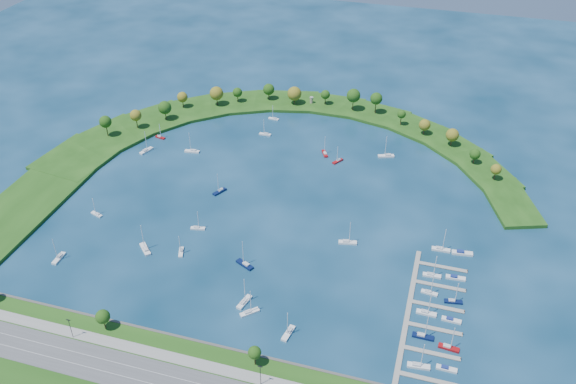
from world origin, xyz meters
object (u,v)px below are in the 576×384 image
(moored_boat_6, at_px, (265,134))
(moored_boat_13, at_px, (348,242))
(moored_boat_15, at_px, (288,333))
(docked_boat_5, at_px, (451,320))
(moored_boat_1, at_px, (325,153))
(docked_boat_11, at_px, (462,253))
(moored_boat_11, at_px, (220,191))
(moored_boat_8, at_px, (145,249))
(docked_boat_1, at_px, (446,369))
(docked_boat_3, at_px, (449,347))
(moored_boat_9, at_px, (97,214))
(docked_boat_4, at_px, (426,312))
(moored_boat_17, at_px, (244,302))
(moored_boat_12, at_px, (274,118))
(moored_boat_16, at_px, (249,312))
(docked_boat_8, at_px, (432,275))
(docked_boat_7, at_px, (453,301))
(moored_boat_3, at_px, (146,150))
(docked_boat_0, at_px, (418,365))
(docked_boat_10, at_px, (441,249))
(moored_boat_14, at_px, (160,137))
(moored_boat_10, at_px, (386,156))
(moored_boat_7, at_px, (192,151))
(docked_boat_9, at_px, (455,278))
(moored_boat_4, at_px, (338,161))
(moored_boat_0, at_px, (181,251))
(moored_boat_5, at_px, (59,258))
(moored_boat_2, at_px, (245,264))
(docked_boat_2, at_px, (423,336))
(harbor_tower, at_px, (311,100))
(dock_system, at_px, (425,315))

(moored_boat_6, bearing_deg, moored_boat_13, 128.03)
(moored_boat_15, height_order, docked_boat_5, moored_boat_15)
(moored_boat_1, xyz_separation_m, docked_boat_11, (84.54, -70.63, -0.17))
(moored_boat_11, bearing_deg, moored_boat_8, 11.67)
(docked_boat_1, bearing_deg, docked_boat_3, 91.03)
(moored_boat_9, xyz_separation_m, docked_boat_4, (171.58, -21.91, 0.06))
(moored_boat_17, xyz_separation_m, docked_boat_1, (86.80, -11.26, -0.35))
(moored_boat_12, distance_m, moored_boat_16, 175.13)
(moored_boat_6, bearing_deg, docked_boat_8, 137.41)
(moored_boat_13, height_order, docked_boat_7, moored_boat_13)
(moored_boat_3, height_order, docked_boat_0, moored_boat_3)
(moored_boat_13, height_order, docked_boat_10, moored_boat_13)
(moored_boat_12, relative_size, moored_boat_14, 1.02)
(moored_boat_10, xyz_separation_m, docked_boat_1, (46.67, -149.70, -0.37))
(docked_boat_7, bearing_deg, docked_boat_5, -99.20)
(moored_boat_7, bearing_deg, moored_boat_8, 92.47)
(moored_boat_16, xyz_separation_m, docked_boat_4, (72.10, 21.04, -0.00))
(moored_boat_10, distance_m, docked_boat_1, 156.81)
(moored_boat_12, relative_size, moored_boat_13, 0.78)
(moored_boat_15, bearing_deg, moored_boat_16, -98.81)
(docked_boat_0, bearing_deg, docked_boat_9, 73.49)
(moored_boat_4, height_order, docked_boat_11, moored_boat_4)
(moored_boat_0, xyz_separation_m, moored_boat_5, (-53.50, -20.58, 0.06))
(docked_boat_0, xyz_separation_m, docked_boat_10, (2.40, 73.13, -0.00))
(moored_boat_2, xyz_separation_m, moored_boat_10, (48.14, 115.49, 0.01))
(moored_boat_7, bearing_deg, moored_boat_13, 144.39)
(moored_boat_11, bearing_deg, docked_boat_1, 83.72)
(moored_boat_2, relative_size, docked_boat_1, 1.72)
(moored_boat_3, distance_m, docked_boat_7, 202.59)
(docked_boat_2, bearing_deg, docked_boat_3, -15.16)
(harbor_tower, relative_size, docked_boat_5, 0.55)
(moored_boat_2, xyz_separation_m, docked_boat_5, (94.81, -8.03, -0.35))
(moored_boat_6, height_order, moored_boat_10, moored_boat_10)
(dock_system, distance_m, moored_boat_6, 171.57)
(harbor_tower, xyz_separation_m, moored_boat_10, (60.25, -52.87, -3.34))
(moored_boat_11, bearing_deg, moored_boat_14, -100.02)
(moored_boat_16, distance_m, docked_boat_1, 82.80)
(moored_boat_2, distance_m, docked_boat_3, 97.71)
(docked_boat_3, distance_m, docked_boat_7, 26.72)
(moored_boat_12, bearing_deg, moored_boat_8, 86.87)
(moored_boat_2, distance_m, moored_boat_7, 109.32)
(moored_boat_9, bearing_deg, moored_boat_14, -67.40)
(moored_boat_14, xyz_separation_m, docked_boat_0, (176.32, -133.73, 0.08))
(moored_boat_4, distance_m, docked_boat_8, 105.09)
(dock_system, distance_m, moored_boat_7, 177.59)
(moored_boat_5, height_order, docked_boat_2, docked_boat_2)
(moored_boat_1, distance_m, moored_boat_16, 135.88)
(docked_boat_11, bearing_deg, docked_boat_3, -98.90)
(docked_boat_3, distance_m, docked_boat_9, 42.28)
(harbor_tower, xyz_separation_m, docked_boat_5, (106.92, -176.39, -3.70))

